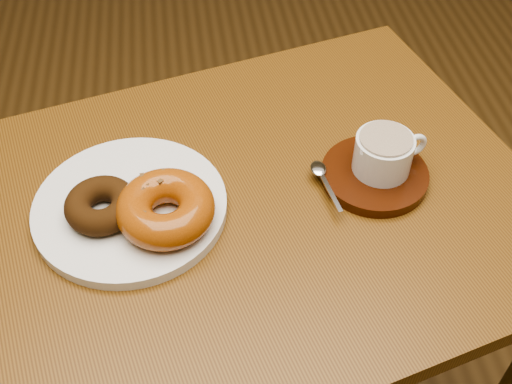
{
  "coord_description": "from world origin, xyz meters",
  "views": [
    {
      "loc": [
        -0.35,
        -0.79,
        1.41
      ],
      "look_at": [
        -0.28,
        -0.21,
        0.78
      ],
      "focal_mm": 45.0,
      "sensor_mm": 36.0,
      "label": 1
    }
  ],
  "objects": [
    {
      "name": "ground",
      "position": [
        0.0,
        0.0,
        0.0
      ],
      "size": [
        6.0,
        6.0,
        0.0
      ],
      "primitive_type": "plane",
      "color": "brown",
      "rests_on": "ground"
    },
    {
      "name": "cafe_table",
      "position": [
        -0.3,
        -0.21,
        0.64
      ],
      "size": [
        0.94,
        0.8,
        0.76
      ],
      "rotation": [
        0.0,
        0.0,
        0.26
      ],
      "color": "brown",
      "rests_on": "ground"
    },
    {
      "name": "donut_plate",
      "position": [
        -0.44,
        -0.21,
        0.77
      ],
      "size": [
        0.33,
        0.33,
        0.02
      ],
      "primitive_type": "cylinder",
      "rotation": [
        0.0,
        0.0,
        0.35
      ],
      "color": "silver",
      "rests_on": "cafe_table"
    },
    {
      "name": "donut_cinnamon",
      "position": [
        -0.48,
        -0.22,
        0.8
      ],
      "size": [
        0.13,
        0.13,
        0.03
      ],
      "primitive_type": "torus",
      "rotation": [
        0.0,
        0.0,
        0.62
      ],
      "color": "#371E0B",
      "rests_on": "donut_plate"
    },
    {
      "name": "donut_caramel",
      "position": [
        -0.4,
        -0.24,
        0.8
      ],
      "size": [
        0.18,
        0.18,
        0.05
      ],
      "rotation": [
        0.0,
        0.0,
        0.68
      ],
      "color": "#9B4B10",
      "rests_on": "donut_plate"
    },
    {
      "name": "saucer",
      "position": [
        -0.1,
        -0.19,
        0.77
      ],
      "size": [
        0.17,
        0.17,
        0.02
      ],
      "primitive_type": "cylinder",
      "rotation": [
        0.0,
        0.0,
        -0.16
      ],
      "color": "#331307",
      "rests_on": "cafe_table"
    },
    {
      "name": "coffee_cup",
      "position": [
        -0.09,
        -0.19,
        0.81
      ],
      "size": [
        0.11,
        0.08,
        0.06
      ],
      "rotation": [
        0.0,
        0.0,
        0.19
      ],
      "color": "silver",
      "rests_on": "saucer"
    },
    {
      "name": "teaspoon",
      "position": [
        -0.18,
        -0.19,
        0.78
      ],
      "size": [
        0.03,
        0.1,
        0.01
      ],
      "rotation": [
        0.0,
        0.0,
        0.16
      ],
      "color": "silver",
      "rests_on": "saucer"
    }
  ]
}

